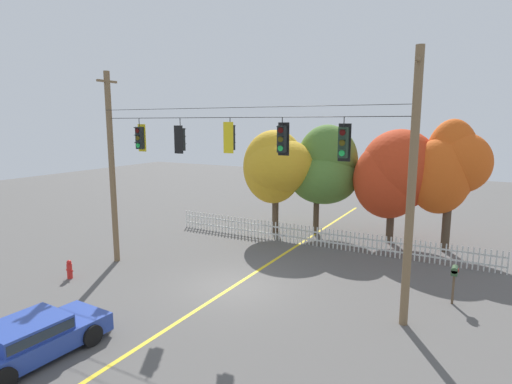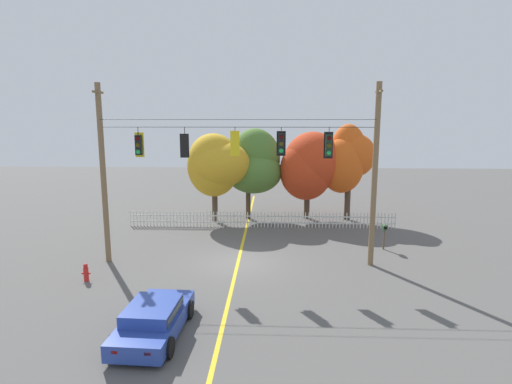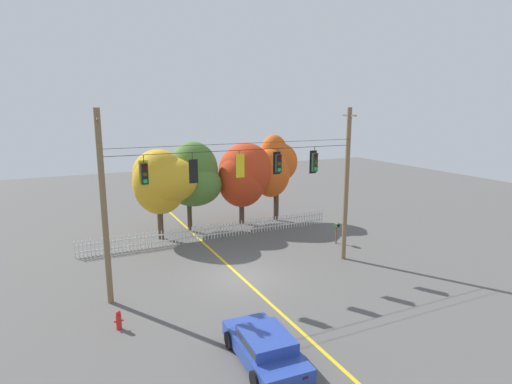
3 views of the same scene
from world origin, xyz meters
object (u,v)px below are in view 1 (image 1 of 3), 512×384
Objects in this scene: traffic_signal_eastbound_side at (282,139)px; autumn_maple_near_fence at (276,164)px; traffic_signal_northbound_primary at (230,137)px; autumn_maple_far_west at (449,168)px; traffic_signal_westbound_side at (343,143)px; traffic_signal_southbound_primary at (140,138)px; autumn_oak_far_east at (395,174)px; fire_hydrant at (69,269)px; autumn_maple_mid at (325,169)px; roadside_mailbox at (454,273)px; traffic_signal_northbound_secondary at (180,139)px; parked_car at (31,338)px.

autumn_maple_near_fence is at bearing 117.45° from traffic_signal_eastbound_side.
autumn_maple_far_west reaches higher than traffic_signal_northbound_primary.
autumn_maple_near_fence is at bearing 128.49° from traffic_signal_westbound_side.
autumn_maple_far_west is at bearing 38.97° from traffic_signal_southbound_primary.
autumn_maple_far_west is (9.07, 1.32, 0.13)m from autumn_maple_near_fence.
autumn_oak_far_east is (9.08, 9.37, -2.05)m from traffic_signal_southbound_primary.
fire_hydrant is at bearing -163.16° from traffic_signal_eastbound_side.
autumn_maple_mid reaches higher than roadside_mailbox.
parked_car is (0.28, -7.13, -5.26)m from traffic_signal_northbound_secondary.
parked_car is at bearing -99.02° from autumn_maple_mid.
autumn_maple_far_west is 4.71× the size of roadside_mailbox.
traffic_signal_northbound_primary is 8.61m from autumn_maple_near_fence.
fire_hydrant is at bearing -147.35° from traffic_signal_northbound_secondary.
traffic_signal_southbound_primary and traffic_signal_northbound_primary have the same top height.
traffic_signal_northbound_secondary reaches higher than autumn_maple_mid.
traffic_signal_northbound_primary is (2.41, -0.00, 0.12)m from traffic_signal_northbound_secondary.
traffic_signal_westbound_side is at bearing 0.01° from traffic_signal_eastbound_side.
autumn_maple_mid is 0.96× the size of autumn_maple_far_west.
traffic_signal_eastbound_side is 9.86m from autumn_oak_far_east.
fire_hydrant is (-1.81, -2.62, -5.49)m from traffic_signal_southbound_primary.
autumn_oak_far_east reaches higher than parked_car.
traffic_signal_northbound_primary reaches higher than autumn_maple_near_fence.
fire_hydrant is (-10.89, -11.99, -3.44)m from autumn_oak_far_east.
autumn_maple_mid is at bearing 86.95° from traffic_signal_northbound_primary.
roadside_mailbox is (12.61, 2.49, -4.72)m from traffic_signal_southbound_primary.
traffic_signal_westbound_side is 0.24× the size of autumn_maple_near_fence.
autumn_maple_mid reaches higher than parked_car.
traffic_signal_southbound_primary is 13.69m from roadside_mailbox.
traffic_signal_northbound_secondary and traffic_signal_eastbound_side have the same top height.
roadside_mailbox reaches higher than parked_car.
autumn_maple_near_fence is 2.86m from autumn_maple_mid.
traffic_signal_eastbound_side is 0.21× the size of autumn_maple_mid.
roadside_mailbox is at bearing 35.26° from traffic_signal_westbound_side.
parked_car is (-6.56, -7.15, -5.29)m from traffic_signal_westbound_side.
autumn_maple_far_west is at bearing 97.49° from roadside_mailbox.
autumn_oak_far_east is 18.06m from parked_car.
traffic_signal_northbound_secondary is 0.23× the size of autumn_oak_far_east.
parked_car is at bearing -46.18° from fire_hydrant.
parked_car is (2.53, -7.15, -5.28)m from traffic_signal_southbound_primary.
parked_car is at bearing -136.29° from roadside_mailbox.
traffic_signal_eastbound_side is at bearing 0.23° from traffic_signal_northbound_secondary.
traffic_signal_westbound_side is 1.03× the size of roadside_mailbox.
traffic_signal_eastbound_side is at bearing -117.11° from autumn_maple_far_west.
traffic_signal_eastbound_side is 0.22× the size of autumn_maple_near_fence.
traffic_signal_northbound_secondary reaches higher than autumn_oak_far_east.
fire_hydrant is at bearing -120.07° from autumn_maple_mid.
traffic_signal_southbound_primary and traffic_signal_eastbound_side have the same top height.
autumn_maple_mid is at bearing 59.93° from fire_hydrant.
traffic_signal_eastbound_side is 1.69× the size of fire_hydrant.
autumn_oak_far_east is at bearing 53.99° from traffic_signal_northbound_secondary.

